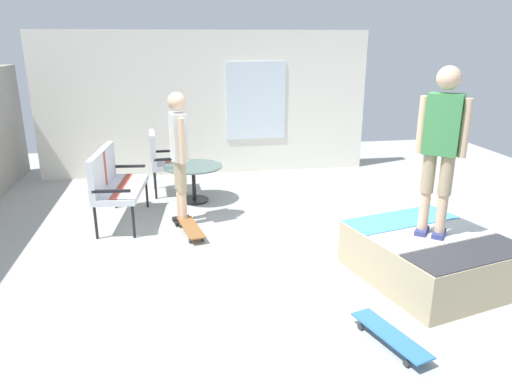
% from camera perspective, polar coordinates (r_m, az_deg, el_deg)
% --- Properties ---
extents(ground_plane, '(12.00, 12.00, 0.10)m').
position_cam_1_polar(ground_plane, '(5.72, 2.14, -7.95)').
color(ground_plane, '#A8A8A3').
extents(house_facade, '(0.23, 6.00, 2.59)m').
position_cam_1_polar(house_facade, '(8.93, -5.87, 10.41)').
color(house_facade, white).
rests_on(house_facade, ground_plane).
extents(skate_ramp, '(1.89, 2.28, 0.50)m').
position_cam_1_polar(skate_ramp, '(5.42, 20.31, -7.18)').
color(skate_ramp, tan).
rests_on(skate_ramp, ground_plane).
extents(patio_bench, '(1.30, 0.67, 1.02)m').
position_cam_1_polar(patio_bench, '(6.76, -16.75, 1.44)').
color(patio_bench, black).
rests_on(patio_bench, ground_plane).
extents(patio_chair_near_house, '(0.65, 0.59, 1.02)m').
position_cam_1_polar(patio_chair_near_house, '(7.89, -11.27, 4.13)').
color(patio_chair_near_house, black).
rests_on(patio_chair_near_house, ground_plane).
extents(patio_table, '(0.90, 0.90, 0.57)m').
position_cam_1_polar(patio_table, '(7.46, -7.47, 1.89)').
color(patio_table, black).
rests_on(patio_table, ground_plane).
extents(person_watching, '(0.47, 0.29, 1.79)m').
position_cam_1_polar(person_watching, '(6.42, -9.19, 5.20)').
color(person_watching, black).
rests_on(person_watching, ground_plane).
extents(person_skater, '(0.36, 0.39, 1.70)m').
position_cam_1_polar(person_skater, '(5.01, 21.27, 5.78)').
color(person_skater, navy).
rests_on(person_skater, skate_ramp).
extents(skateboard_by_bench, '(0.82, 0.36, 0.10)m').
position_cam_1_polar(skateboard_by_bench, '(6.30, -7.78, -4.27)').
color(skateboard_by_bench, brown).
rests_on(skateboard_by_bench, ground_plane).
extents(skateboard_spare, '(0.82, 0.43, 0.10)m').
position_cam_1_polar(skateboard_spare, '(4.30, 15.75, -16.17)').
color(skateboard_spare, '#3372B2').
rests_on(skateboard_spare, ground_plane).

